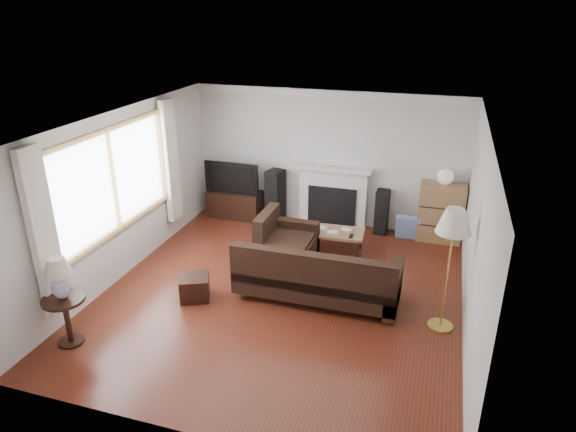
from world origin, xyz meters
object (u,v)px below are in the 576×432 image
(side_table, at_px, (68,320))
(bookshelf, at_px, (441,213))
(sectional_sofa, at_px, (318,273))
(tv_stand, at_px, (235,204))
(floor_lamp, at_px, (448,271))
(coffee_table, at_px, (333,241))

(side_table, bearing_deg, bookshelf, 46.02)
(sectional_sofa, distance_m, side_table, 3.28)
(tv_stand, relative_size, bookshelf, 0.99)
(sectional_sofa, xyz_separation_m, side_table, (-2.66, -1.92, -0.08))
(floor_lamp, distance_m, side_table, 4.71)
(tv_stand, distance_m, coffee_table, 2.37)
(sectional_sofa, distance_m, floor_lamp, 1.78)
(side_table, bearing_deg, sectional_sofa, 35.80)
(bookshelf, xyz_separation_m, coffee_table, (-1.68, -1.00, -0.33))
(tv_stand, bearing_deg, floor_lamp, -33.79)
(tv_stand, distance_m, side_table, 4.37)
(coffee_table, xyz_separation_m, floor_lamp, (1.81, -1.70, 0.63))
(bookshelf, relative_size, side_table, 1.64)
(coffee_table, distance_m, side_table, 4.25)
(floor_lamp, relative_size, side_table, 2.60)
(bookshelf, distance_m, coffee_table, 1.98)
(floor_lamp, bearing_deg, sectional_sofa, 172.34)
(side_table, bearing_deg, coffee_table, 52.92)
(bookshelf, bearing_deg, coffee_table, -149.09)
(tv_stand, height_order, side_table, side_table)
(bookshelf, relative_size, coffee_table, 1.04)
(tv_stand, bearing_deg, coffee_table, -23.92)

